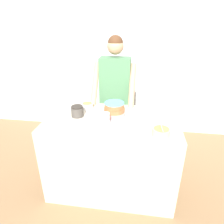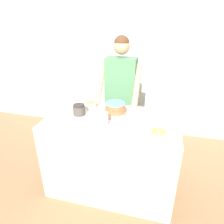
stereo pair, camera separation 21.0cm
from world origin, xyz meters
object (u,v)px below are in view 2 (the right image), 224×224
Objects in this scene: frosting_bowl_olive at (90,105)px; ceramic_plate at (59,121)px; stoneware_jar at (79,110)px; frosting_bowl_yellow at (158,135)px; drinking_glass at (104,120)px; cake at (115,110)px; person_baker at (121,89)px.

frosting_bowl_olive is 0.48m from ceramic_plate.
stoneware_jar reaches higher than frosting_bowl_olive.
frosting_bowl_olive is at bearing 148.76° from frosting_bowl_yellow.
drinking_glass is 0.40m from stoneware_jar.
person_baker is at bearing 96.80° from cake.
cake reaches higher than ceramic_plate.
stoneware_jar is at bearing 151.79° from drinking_glass.
person_baker is 0.53m from frosting_bowl_olive.
stoneware_jar is (-0.06, -0.21, 0.02)m from frosting_bowl_olive.
cake is at bearing 77.63° from drinking_glass.
frosting_bowl_yellow is 1.23× the size of frosting_bowl_olive.
cake is (0.07, -0.60, -0.05)m from person_baker.
frosting_bowl_yellow reaches higher than stoneware_jar.
stoneware_jar is (-0.41, -0.06, -0.01)m from cake.
frosting_bowl_olive is at bearing 156.13° from cake.
cake reaches higher than frosting_bowl_olive.
person_baker is at bearing 61.34° from ceramic_plate.
cake is at bearing 8.21° from stoneware_jar.
person_baker is 11.70× the size of drinking_glass.
ceramic_plate is (-1.04, 0.08, -0.04)m from frosting_bowl_yellow.
cake reaches higher than frosting_bowl_yellow.
person_baker is 1.11m from frosting_bowl_yellow.
frosting_bowl_olive is 0.60× the size of ceramic_plate.
ceramic_plate is 1.64× the size of stoneware_jar.
person_baker reaches higher than cake.
stoneware_jar is at bearing -116.87° from person_baker.
drinking_glass is at bearing -88.82° from person_baker.
cake is 0.62m from ceramic_plate.
frosting_bowl_olive is 0.22m from stoneware_jar.
stoneware_jar is at bearing 161.82° from frosting_bowl_yellow.
drinking_glass is 1.10× the size of stoneware_jar.
drinking_glass is (0.30, -0.40, 0.04)m from frosting_bowl_olive.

